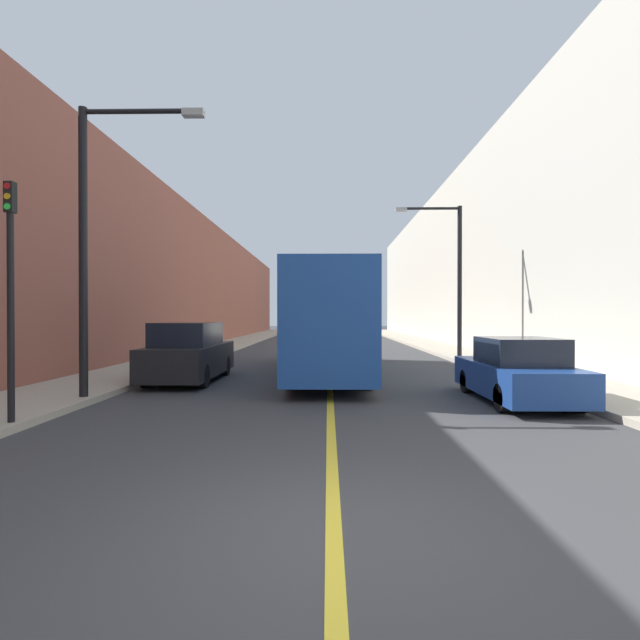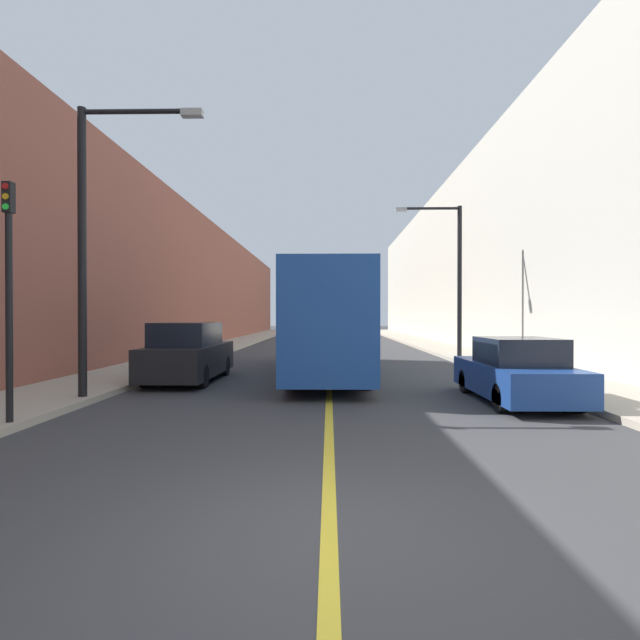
# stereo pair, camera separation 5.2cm
# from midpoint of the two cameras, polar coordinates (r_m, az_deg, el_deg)

# --- Properties ---
(ground_plane) EXTENTS (200.00, 200.00, 0.00)m
(ground_plane) POSITION_cam_midpoint_polar(r_m,az_deg,el_deg) (5.04, 1.29, -23.57)
(ground_plane) COLOR #38383A
(sidewalk_left) EXTENTS (2.81, 72.00, 0.15)m
(sidewalk_left) POSITION_cam_midpoint_polar(r_m,az_deg,el_deg) (35.34, -10.36, -2.78)
(sidewalk_left) COLOR #A89E8C
(sidewalk_left) RESTS_ON ground
(sidewalk_right) EXTENTS (2.81, 72.00, 0.15)m
(sidewalk_right) POSITION_cam_midpoint_polar(r_m,az_deg,el_deg) (35.36, 12.29, -2.78)
(sidewalk_right) COLOR #A89E8C
(sidewalk_right) RESTS_ON ground
(building_row_left) EXTENTS (4.00, 72.00, 8.82)m
(building_row_left) POSITION_cam_midpoint_polar(r_m,az_deg,el_deg) (36.19, -15.68, 4.15)
(building_row_left) COLOR brown
(building_row_left) RESTS_ON ground
(building_row_right) EXTENTS (4.00, 72.00, 11.73)m
(building_row_right) POSITION_cam_midpoint_polar(r_m,az_deg,el_deg) (36.33, 17.60, 6.44)
(building_row_right) COLOR #B7B2A3
(building_row_right) RESTS_ON ground
(road_center_line) EXTENTS (0.16, 72.00, 0.01)m
(road_center_line) POSITION_cam_midpoint_polar(r_m,az_deg,el_deg) (34.67, 0.96, -2.95)
(road_center_line) COLOR gold
(road_center_line) RESTS_ON ground
(bus) EXTENTS (2.45, 12.35, 3.52)m
(bus) POSITION_cam_midpoint_polar(r_m,az_deg,el_deg) (17.84, 0.93, -0.09)
(bus) COLOR #1E4793
(bus) RESTS_ON ground
(parked_suv_left) EXTENTS (1.86, 4.92, 1.86)m
(parked_suv_left) POSITION_cam_midpoint_polar(r_m,az_deg,el_deg) (16.25, -14.83, -3.78)
(parked_suv_left) COLOR black
(parked_suv_left) RESTS_ON ground
(car_right_near) EXTENTS (1.82, 4.44, 1.54)m
(car_right_near) POSITION_cam_midpoint_polar(r_m,az_deg,el_deg) (12.87, 21.48, -5.65)
(car_right_near) COLOR navy
(car_right_near) RESTS_ON ground
(street_lamp_left) EXTENTS (2.97, 0.24, 6.81)m
(street_lamp_left) POSITION_cam_midpoint_polar(r_m,az_deg,el_deg) (13.06, -24.35, 9.54)
(street_lamp_left) COLOR black
(street_lamp_left) RESTS_ON sidewalk_left
(street_lamp_right) EXTENTS (2.97, 0.24, 6.81)m
(street_lamp_right) POSITION_cam_midpoint_polar(r_m,az_deg,el_deg) (23.13, 14.88, 5.57)
(street_lamp_right) COLOR black
(street_lamp_right) RESTS_ON sidewalk_right
(traffic_light) EXTENTS (0.16, 0.18, 4.30)m
(traffic_light) POSITION_cam_midpoint_polar(r_m,az_deg,el_deg) (10.51, -31.98, 2.76)
(traffic_light) COLOR black
(traffic_light) RESTS_ON sidewalk_left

